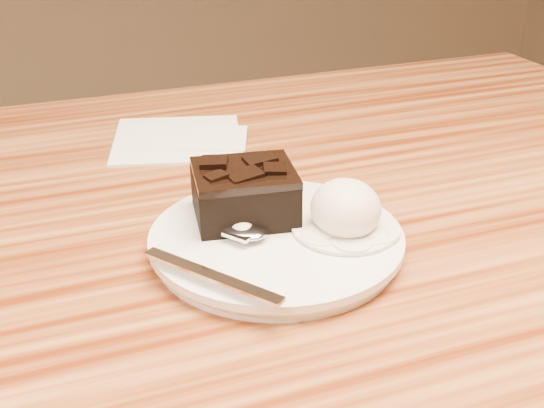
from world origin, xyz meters
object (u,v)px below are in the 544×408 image
object	(u,v)px
ice_cream_scoop	(346,209)
spoon	(242,231)
plate	(276,242)
napkin	(177,138)
brownie	(245,197)

from	to	relation	value
ice_cream_scoop	spoon	size ratio (longest dim) A/B	0.34
plate	spoon	bearing A→B (deg)	170.88
plate	spoon	size ratio (longest dim) A/B	1.16
plate	ice_cream_scoop	size ratio (longest dim) A/B	3.43
ice_cream_scoop	napkin	distance (m)	0.30
ice_cream_scoop	napkin	bearing A→B (deg)	103.78
spoon	napkin	distance (m)	0.28
plate	ice_cream_scoop	distance (m)	0.06
ice_cream_scoop	spoon	world-z (taller)	ice_cream_scoop
ice_cream_scoop	plate	bearing A→B (deg)	164.38
brownie	napkin	xyz separation A→B (m)	(-0.00, 0.24, -0.03)
plate	brownie	distance (m)	0.05
brownie	spoon	xyz separation A→B (m)	(-0.01, -0.03, -0.01)
plate	napkin	xyz separation A→B (m)	(-0.02, 0.28, -0.01)
spoon	brownie	bearing A→B (deg)	31.52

